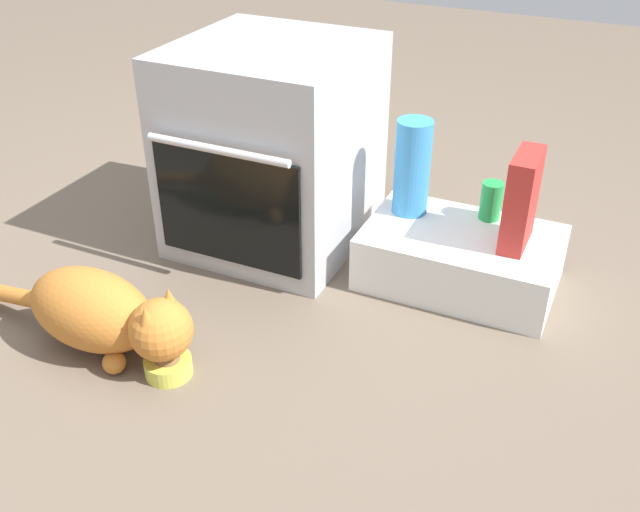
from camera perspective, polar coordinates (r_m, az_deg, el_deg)
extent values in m
plane|color=#6B5B4C|center=(2.12, -7.77, -4.96)|extent=(8.00, 8.00, 0.00)
cube|color=#B7BABF|center=(2.36, -3.67, 8.56)|extent=(0.57, 0.58, 0.66)
cube|color=black|center=(2.16, -7.31, 3.68)|extent=(0.48, 0.01, 0.36)
cylinder|color=silver|center=(2.05, -8.11, 8.27)|extent=(0.45, 0.02, 0.02)
cube|color=white|center=(2.25, 10.95, -0.14)|extent=(0.58, 0.37, 0.17)
cylinder|color=#D1D14C|center=(1.94, -11.82, -8.49)|extent=(0.12, 0.12, 0.05)
sphere|color=brown|center=(1.93, -11.88, -8.11)|extent=(0.07, 0.07, 0.07)
ellipsoid|color=#C6752D|center=(2.02, -17.55, -4.02)|extent=(0.39, 0.24, 0.22)
sphere|color=#C6752D|center=(1.87, -12.40, -5.68)|extent=(0.16, 0.16, 0.16)
cone|color=#C6752D|center=(1.86, -11.76, -3.45)|extent=(0.06, 0.06, 0.07)
cone|color=#C6752D|center=(1.81, -13.50, -4.88)|extent=(0.06, 0.06, 0.07)
cylinder|color=#C6752D|center=(2.26, -23.18, -2.82)|extent=(0.33, 0.06, 0.10)
sphere|color=#C6752D|center=(2.04, -13.66, -6.22)|extent=(0.06, 0.06, 0.06)
sphere|color=#C6752D|center=(1.97, -15.88, -8.06)|extent=(0.06, 0.06, 0.06)
cylinder|color=#388CD1|center=(2.24, 7.26, 6.93)|extent=(0.11, 0.11, 0.30)
cube|color=#B72D28|center=(2.13, 15.55, 4.25)|extent=(0.07, 0.18, 0.28)
cylinder|color=green|center=(2.28, 13.30, 4.25)|extent=(0.07, 0.07, 0.12)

